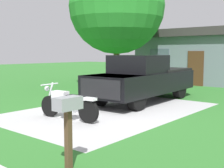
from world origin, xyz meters
TOP-DOWN VIEW (x-y plane):
  - ground_plane at (0.00, 0.00)m, footprint 80.00×80.00m
  - driveway_pad at (0.00, 0.00)m, footprint 4.83×7.39m
  - motorcycle at (-0.10, -1.90)m, footprint 2.21×0.70m
  - pickup_truck at (-0.20, 2.34)m, footprint 2.25×5.71m
  - mailbox at (2.76, -4.45)m, footprint 0.26×0.48m
  - shade_tree at (-4.54, 5.95)m, footprint 5.57×5.57m
  - neighbor_house at (-1.01, 11.70)m, footprint 9.60×5.60m

SIDE VIEW (x-z plane):
  - ground_plane at x=0.00m, z-range 0.00..0.00m
  - driveway_pad at x=0.00m, z-range 0.00..0.01m
  - motorcycle at x=-0.10m, z-range -0.07..1.02m
  - pickup_truck at x=-0.20m, z-range 0.00..1.90m
  - mailbox at x=2.76m, z-range 0.35..1.61m
  - neighbor_house at x=-1.01m, z-range 0.04..3.54m
  - shade_tree at x=-4.54m, z-range 0.95..8.44m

